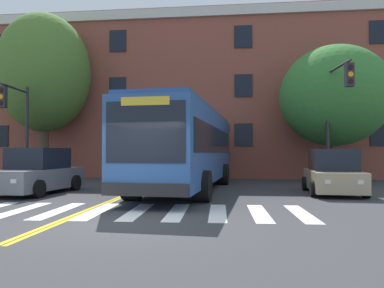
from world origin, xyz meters
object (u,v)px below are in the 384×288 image
object	(u,v)px
car_grey_near_lane	(37,173)
street_tree_curbside_large	(334,96)
traffic_light_far_corner	(17,116)
car_tan_far_lane	(333,173)
street_tree_curbside_small	(44,73)
traffic_light_near_corner	(336,102)
city_bus	(188,146)

from	to	relation	value
car_grey_near_lane	street_tree_curbside_large	bearing A→B (deg)	26.25
traffic_light_far_corner	street_tree_curbside_large	xyz separation A→B (m)	(16.06, 3.34, 1.23)
car_tan_far_lane	street_tree_curbside_small	bearing A→B (deg)	158.33
traffic_light_far_corner	street_tree_curbside_large	bearing A→B (deg)	11.74
car_tan_far_lane	traffic_light_far_corner	distance (m)	14.97
traffic_light_far_corner	street_tree_curbside_small	size ratio (longest dim) A/B	0.51
traffic_light_near_corner	traffic_light_far_corner	size ratio (longest dim) A/B	1.17
traffic_light_near_corner	street_tree_curbside_small	world-z (taller)	street_tree_curbside_small
traffic_light_far_corner	street_tree_curbside_small	distance (m)	5.09
city_bus	car_tan_far_lane	size ratio (longest dim) A/B	3.19
traffic_light_near_corner	car_grey_near_lane	bearing A→B (deg)	-163.99
traffic_light_far_corner	street_tree_curbside_large	world-z (taller)	street_tree_curbside_large
car_grey_near_lane	traffic_light_near_corner	bearing A→B (deg)	16.01
city_bus	traffic_light_far_corner	size ratio (longest dim) A/B	2.47
street_tree_curbside_large	car_tan_far_lane	bearing A→B (deg)	-105.18
car_grey_near_lane	traffic_light_near_corner	world-z (taller)	traffic_light_near_corner
car_grey_near_lane	traffic_light_near_corner	size ratio (longest dim) A/B	0.76
traffic_light_near_corner	street_tree_curbside_small	xyz separation A→B (m)	(-16.13, 3.62, 2.50)
traffic_light_far_corner	street_tree_curbside_small	world-z (taller)	street_tree_curbside_small
car_grey_near_lane	car_tan_far_lane	size ratio (longest dim) A/B	1.15
car_grey_near_lane	street_tree_curbside_large	distance (m)	15.21
car_tan_far_lane	traffic_light_near_corner	world-z (taller)	traffic_light_near_corner
city_bus	car_tan_far_lane	xyz separation A→B (m)	(5.88, -0.91, -1.10)
street_tree_curbside_small	traffic_light_far_corner	bearing A→B (deg)	-79.53
car_grey_near_lane	street_tree_curbside_small	distance (m)	9.84
city_bus	street_tree_curbside_large	bearing A→B (deg)	31.40
street_tree_curbside_large	street_tree_curbside_small	distance (m)	16.91
car_tan_far_lane	street_tree_curbside_large	bearing A→B (deg)	74.82
city_bus	car_grey_near_lane	xyz separation A→B (m)	(-5.86, -2.03, -1.09)
city_bus	street_tree_curbside_large	distance (m)	9.03
city_bus	street_tree_curbside_small	xyz separation A→B (m)	(-9.47, 5.19, 4.54)
car_grey_near_lane	street_tree_curbside_small	size ratio (longest dim) A/B	0.45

